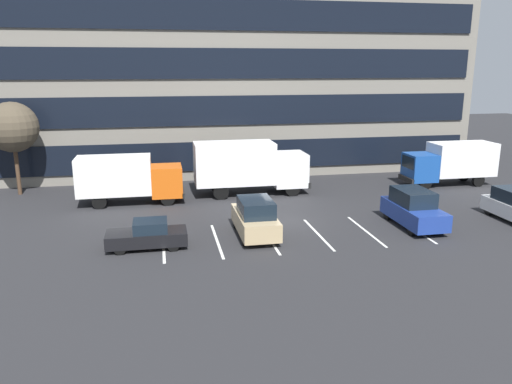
{
  "coord_description": "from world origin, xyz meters",
  "views": [
    {
      "loc": [
        -6.97,
        -27.78,
        9.01
      ],
      "look_at": [
        -1.21,
        1.89,
        1.4
      ],
      "focal_mm": 35.26,
      "sensor_mm": 36.0,
      "label": 1
    }
  ],
  "objects_px": {
    "suv_tan": "(255,218)",
    "bare_tree": "(12,127)",
    "box_truck_blue": "(451,161)",
    "box_truck_white": "(249,165)",
    "suv_navy": "(413,209)",
    "box_truck_orange": "(128,177)",
    "sedan_black": "(148,235)"
  },
  "relations": [
    {
      "from": "box_truck_orange",
      "to": "bare_tree",
      "type": "distance_m",
      "value": 9.37
    },
    {
      "from": "suv_tan",
      "to": "bare_tree",
      "type": "distance_m",
      "value": 19.64
    },
    {
      "from": "box_truck_white",
      "to": "box_truck_blue",
      "type": "xyz_separation_m",
      "value": [
        15.86,
        -0.08,
        -0.28
      ]
    },
    {
      "from": "suv_navy",
      "to": "box_truck_orange",
      "type": "bearing_deg",
      "value": 153.6
    },
    {
      "from": "box_truck_blue",
      "to": "bare_tree",
      "type": "height_order",
      "value": "bare_tree"
    },
    {
      "from": "box_truck_white",
      "to": "sedan_black",
      "type": "height_order",
      "value": "box_truck_white"
    },
    {
      "from": "box_truck_orange",
      "to": "suv_navy",
      "type": "relative_size",
      "value": 1.48
    },
    {
      "from": "box_truck_blue",
      "to": "bare_tree",
      "type": "distance_m",
      "value": 32.37
    },
    {
      "from": "box_truck_white",
      "to": "sedan_black",
      "type": "distance_m",
      "value": 12.22
    },
    {
      "from": "bare_tree",
      "to": "box_truck_orange",
      "type": "bearing_deg",
      "value": -27.37
    },
    {
      "from": "box_truck_white",
      "to": "suv_tan",
      "type": "relative_size",
      "value": 1.77
    },
    {
      "from": "sedan_black",
      "to": "suv_tan",
      "type": "distance_m",
      "value": 5.79
    },
    {
      "from": "sedan_black",
      "to": "suv_tan",
      "type": "relative_size",
      "value": 0.87
    },
    {
      "from": "box_truck_blue",
      "to": "suv_tan",
      "type": "relative_size",
      "value": 1.53
    },
    {
      "from": "box_truck_orange",
      "to": "bare_tree",
      "type": "height_order",
      "value": "bare_tree"
    },
    {
      "from": "box_truck_blue",
      "to": "sedan_black",
      "type": "relative_size",
      "value": 1.75
    },
    {
      "from": "sedan_black",
      "to": "box_truck_white",
      "type": "bearing_deg",
      "value": 54.85
    },
    {
      "from": "bare_tree",
      "to": "box_truck_blue",
      "type": "bearing_deg",
      "value": -5.59
    },
    {
      "from": "box_truck_blue",
      "to": "suv_tan",
      "type": "height_order",
      "value": "box_truck_blue"
    },
    {
      "from": "sedan_black",
      "to": "bare_tree",
      "type": "relative_size",
      "value": 0.61
    },
    {
      "from": "box_truck_white",
      "to": "suv_navy",
      "type": "relative_size",
      "value": 1.74
    },
    {
      "from": "box_truck_orange",
      "to": "bare_tree",
      "type": "xyz_separation_m",
      "value": [
        -7.88,
        4.08,
        3.01
      ]
    },
    {
      "from": "box_truck_orange",
      "to": "suv_tan",
      "type": "relative_size",
      "value": 1.51
    },
    {
      "from": "box_truck_blue",
      "to": "box_truck_orange",
      "type": "distance_m",
      "value": 24.21
    },
    {
      "from": "box_truck_blue",
      "to": "box_truck_orange",
      "type": "xyz_separation_m",
      "value": [
        -24.2,
        -0.94,
        -0.02
      ]
    },
    {
      "from": "sedan_black",
      "to": "suv_tan",
      "type": "xyz_separation_m",
      "value": [
        5.72,
        0.82,
        0.33
      ]
    },
    {
      "from": "box_truck_white",
      "to": "sedan_black",
      "type": "relative_size",
      "value": 2.02
    },
    {
      "from": "suv_navy",
      "to": "suv_tan",
      "type": "xyz_separation_m",
      "value": [
        -9.27,
        0.03,
        -0.02
      ]
    },
    {
      "from": "box_truck_white",
      "to": "suv_tan",
      "type": "xyz_separation_m",
      "value": [
        -1.26,
        -9.1,
        -1.12
      ]
    },
    {
      "from": "suv_tan",
      "to": "bare_tree",
      "type": "bearing_deg",
      "value": 140.9
    },
    {
      "from": "box_truck_orange",
      "to": "bare_tree",
      "type": "relative_size",
      "value": 1.05
    },
    {
      "from": "box_truck_white",
      "to": "box_truck_orange",
      "type": "relative_size",
      "value": 1.17
    }
  ]
}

